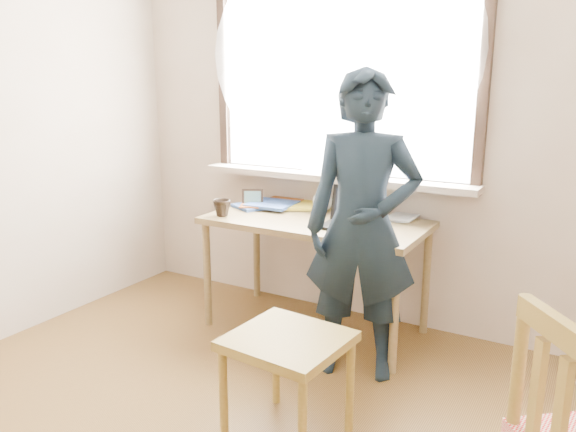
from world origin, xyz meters
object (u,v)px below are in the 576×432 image
Objects in this scene: mug_dark at (222,208)px; work_chair at (288,352)px; desk at (315,231)px; laptop at (354,217)px; mug_white at (322,203)px; person at (362,227)px.

work_chair is at bearing -41.14° from mug_dark.
desk is 0.29m from laptop.
mug_white is (-0.33, 0.26, -0.00)m from laptop.
mug_dark is at bearing -136.99° from mug_white.
mug_dark is 0.99m from person.
work_chair is (0.48, -1.27, -0.36)m from mug_white.
desk is at bearing 21.52° from mug_dark.
work_chair is at bearing -69.45° from mug_white.
work_chair is (0.15, -1.01, -0.36)m from laptop.
work_chair is 0.31× the size of person.
mug_white is at bearing 110.55° from work_chair.
mug_dark is (-0.47, -0.44, 0.00)m from mug_white.
mug_dark reaches higher than desk.
person is (0.51, -0.57, 0.04)m from mug_white.
desk is at bearing -73.44° from mug_white.
work_chair is at bearing -109.45° from person.
laptop is 1.08m from work_chair.
desk is 0.58m from person.
person is (0.18, -0.31, 0.03)m from laptop.
desk is 3.94× the size of laptop.
laptop is at bearing 103.78° from person.
work_chair is (0.95, -0.83, -0.36)m from mug_dark.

